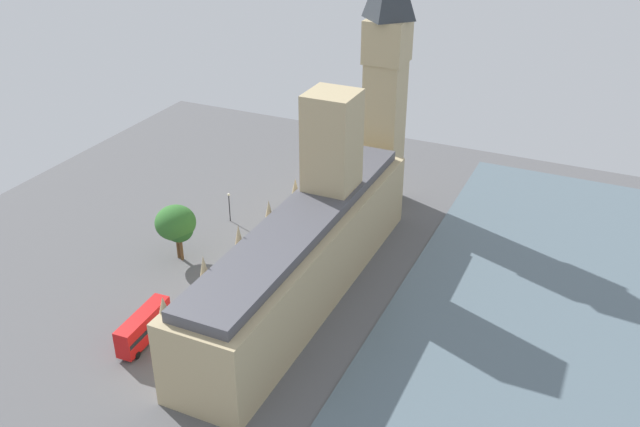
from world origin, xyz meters
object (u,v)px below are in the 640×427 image
car_dark_green_trailing (258,239)px  pedestrian_midblock (201,341)px  double_decker_bus_far_end (144,326)px  clock_tower (386,71)px  car_black_under_trees (293,213)px  plane_tree_near_tower (179,230)px  plane_tree_opposite_hall (175,223)px  parliament_building (307,245)px  street_lamp_kerbside (229,202)px  car_white_corner (220,283)px  pedestrian_by_river_gate (235,309)px

car_dark_green_trailing → pedestrian_midblock: car_dark_green_trailing is taller
pedestrian_midblock → double_decker_bus_far_end: bearing=97.2°
pedestrian_midblock → clock_tower: bearing=-19.2°
car_black_under_trees → plane_tree_near_tower: bearing=-119.6°
double_decker_bus_far_end → plane_tree_opposite_hall: 23.44m
clock_tower → pedestrian_midblock: 60.66m
parliament_building → street_lamp_kerbside: size_ratio=10.25×
car_white_corner → double_decker_bus_far_end: 16.51m
clock_tower → street_lamp_kerbside: size_ratio=8.62×
clock_tower → plane_tree_opposite_hall: clock_tower is taller
parliament_building → plane_tree_opposite_hall: size_ratio=6.13×
car_dark_green_trailing → pedestrian_midblock: size_ratio=3.03×
parliament_building → clock_tower: 39.63m
car_dark_green_trailing → parliament_building: bearing=143.0°
car_black_under_trees → pedestrian_midblock: size_ratio=2.60×
car_white_corner → plane_tree_opposite_hall: 13.90m
car_black_under_trees → car_dark_green_trailing: 11.52m
pedestrian_by_river_gate → plane_tree_near_tower: size_ratio=0.21×
car_black_under_trees → plane_tree_opposite_hall: bearing=-121.9°
plane_tree_near_tower → car_white_corner: bearing=156.0°
car_black_under_trees → plane_tree_near_tower: 24.50m
pedestrian_by_river_gate → plane_tree_opposite_hall: size_ratio=0.16×
plane_tree_opposite_hall → double_decker_bus_far_end: bearing=112.8°
plane_tree_near_tower → pedestrian_midblock: bearing=130.8°
car_black_under_trees → pedestrian_by_river_gate: 31.59m
parliament_building → pedestrian_midblock: size_ratio=37.19×
clock_tower → plane_tree_near_tower: clock_tower is taller
plane_tree_opposite_hall → car_dark_green_trailing: bearing=-136.2°
pedestrian_by_river_gate → plane_tree_opposite_hall: 20.72m
car_dark_green_trailing → plane_tree_opposite_hall: (10.21, 9.78, 5.98)m
clock_tower → street_lamp_kerbside: 37.91m
car_white_corner → pedestrian_by_river_gate: 7.44m
car_black_under_trees → car_dark_green_trailing: (1.27, 11.45, 0.00)m
pedestrian_by_river_gate → street_lamp_kerbside: street_lamp_kerbside is taller
double_decker_bus_far_end → clock_tower: bearing=-107.7°
car_dark_green_trailing → pedestrian_by_river_gate: bearing=105.0°
car_black_under_trees → double_decker_bus_far_end: bearing=-96.9°
car_dark_green_trailing → street_lamp_kerbside: 10.89m
street_lamp_kerbside → double_decker_bus_far_end: bearing=102.0°
car_black_under_trees → plane_tree_opposite_hall: size_ratio=0.43×
parliament_building → street_lamp_kerbside: parliament_building is taller
street_lamp_kerbside → car_dark_green_trailing: bearing=149.7°
car_black_under_trees → street_lamp_kerbside: 12.41m
plane_tree_near_tower → street_lamp_kerbside: (-0.34, -15.35, -1.59)m
car_dark_green_trailing → car_white_corner: 14.87m
pedestrian_midblock → parliament_building: bearing=-33.7°
car_black_under_trees → street_lamp_kerbside: street_lamp_kerbside is taller
car_black_under_trees → pedestrian_midblock: (-5.19, 39.82, -0.16)m
parliament_building → plane_tree_opposite_hall: parliament_building is taller
parliament_building → car_white_corner: parliament_building is taller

